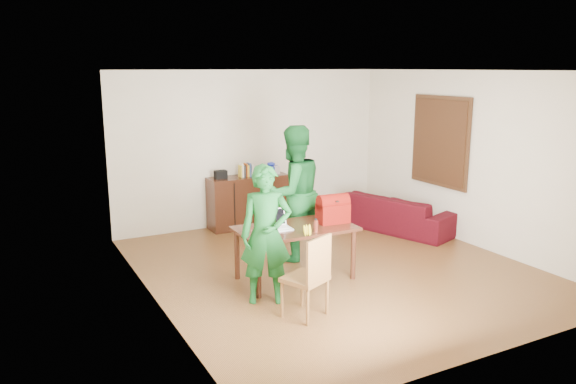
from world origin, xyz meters
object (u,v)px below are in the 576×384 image
person_near (266,235)px  table (295,233)px  bottle (316,225)px  sofa (395,212)px  red_bag (333,211)px  chair (306,293)px  person_far (293,193)px  laptop (278,226)px

person_near → table: bearing=58.9°
bottle → sofa: (2.51, 1.55, -0.50)m
table → red_bag: 0.60m
table → bottle: bearing=-67.6°
chair → person_far: person_far is taller
chair → sofa: (3.07, 2.29, 0.02)m
person_far → red_bag: person_far is taller
laptop → sofa: 3.17m
sofa → table: bearing=95.8°
sofa → bottle: bearing=102.4°
bottle → red_bag: bearing=32.9°
red_bag → sofa: size_ratio=0.20×
sofa → person_near: bearing=98.1°
bottle → chair: bearing=-127.1°
person_near → sofa: person_near is taller
person_near → chair: bearing=-47.8°
chair → sofa: size_ratio=0.46×
chair → red_bag: bearing=21.9°
chair → bottle: bearing=28.9°
person_far → laptop: (-0.63, -0.75, -0.22)m
table → chair: 1.19m
table → red_bag: red_bag is taller
person_near → bottle: person_near is taller
chair → person_near: (-0.21, 0.59, 0.55)m
chair → person_far: 2.10m
table → laptop: (-0.25, -0.00, 0.13)m
table → sofa: size_ratio=0.74×
chair → red_bag: size_ratio=2.32×
chair → laptop: (0.19, 1.06, 0.48)m
table → laptop: laptop is taller
person_far → bottle: person_far is taller
person_far → laptop: person_far is taller
chair → bottle: size_ratio=5.46×
chair → person_near: bearing=85.3°
chair → person_far: bearing=41.8°
table → person_far: bearing=64.3°
person_far → sofa: size_ratio=0.94×
red_bag → person_far: bearing=107.6°
laptop → bottle: (0.37, -0.31, 0.04)m
sofa → person_far: bearing=82.8°
chair → laptop: bearing=56.0°
bottle → laptop: bearing=140.0°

